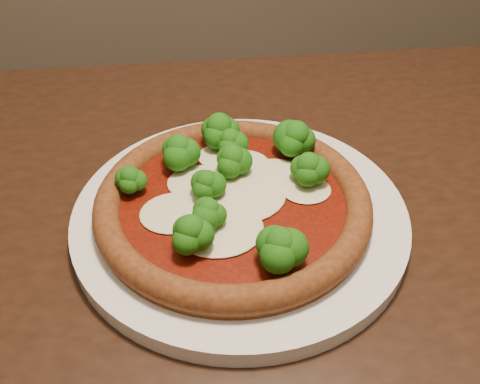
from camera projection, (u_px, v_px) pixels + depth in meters
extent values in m
cube|color=black|center=(291.00, 254.00, 0.54)|extent=(1.32, 0.87, 0.04)
cylinder|color=silver|center=(240.00, 215.00, 0.54)|extent=(0.34, 0.34, 0.02)
cylinder|color=brown|center=(233.00, 206.00, 0.53)|extent=(0.27, 0.27, 0.01)
torus|color=brown|center=(233.00, 201.00, 0.53)|extent=(0.27, 0.27, 0.03)
cylinder|color=#671104|center=(233.00, 201.00, 0.53)|extent=(0.22, 0.22, 0.00)
ellipsoid|color=beige|center=(219.00, 229.00, 0.49)|extent=(0.08, 0.07, 0.01)
ellipsoid|color=beige|center=(273.00, 177.00, 0.55)|extent=(0.07, 0.06, 0.01)
ellipsoid|color=beige|center=(198.00, 182.00, 0.54)|extent=(0.06, 0.06, 0.00)
ellipsoid|color=beige|center=(238.00, 194.00, 0.53)|extent=(0.10, 0.09, 0.01)
ellipsoid|color=beige|center=(306.00, 190.00, 0.53)|extent=(0.05, 0.05, 0.00)
ellipsoid|color=beige|center=(242.00, 165.00, 0.57)|extent=(0.06, 0.05, 0.00)
ellipsoid|color=beige|center=(174.00, 213.00, 0.51)|extent=(0.07, 0.06, 0.01)
ellipsoid|color=beige|center=(222.00, 156.00, 0.58)|extent=(0.05, 0.05, 0.00)
ellipsoid|color=#268014|center=(179.00, 149.00, 0.55)|extent=(0.05, 0.05, 0.04)
ellipsoid|color=#268014|center=(309.00, 167.00, 0.53)|extent=(0.04, 0.04, 0.04)
ellipsoid|color=#268014|center=(207.00, 183.00, 0.51)|extent=(0.04, 0.04, 0.03)
ellipsoid|color=#268014|center=(209.00, 211.00, 0.48)|extent=(0.04, 0.04, 0.03)
ellipsoid|color=#268014|center=(219.00, 128.00, 0.58)|extent=(0.05, 0.05, 0.04)
ellipsoid|color=#268014|center=(190.00, 231.00, 0.46)|extent=(0.04, 0.04, 0.04)
ellipsoid|color=#268014|center=(296.00, 136.00, 0.57)|extent=(0.05, 0.05, 0.04)
ellipsoid|color=#268014|center=(130.00, 178.00, 0.52)|extent=(0.03, 0.03, 0.03)
ellipsoid|color=#268014|center=(232.00, 159.00, 0.54)|extent=(0.04, 0.04, 0.04)
ellipsoid|color=#268014|center=(230.00, 141.00, 0.57)|extent=(0.04, 0.04, 0.03)
ellipsoid|color=#268014|center=(280.00, 245.00, 0.44)|extent=(0.05, 0.05, 0.04)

